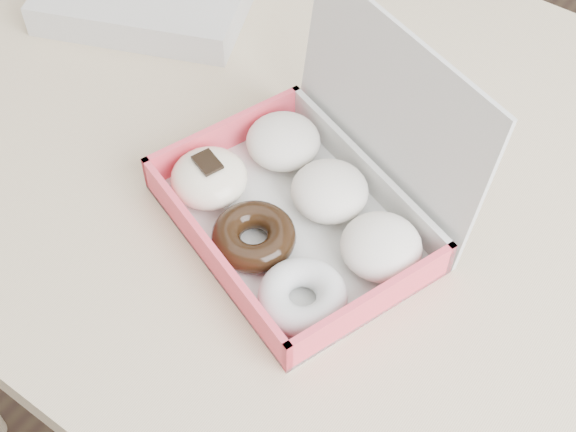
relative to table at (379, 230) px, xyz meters
The scene contains 2 objects.
table is the anchor object (origin of this frame).
donut_box 0.15m from the table, 117.34° to the right, with size 0.33×0.31×0.20m.
Camera 1 is at (0.24, -0.51, 1.41)m, focal length 50.00 mm.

